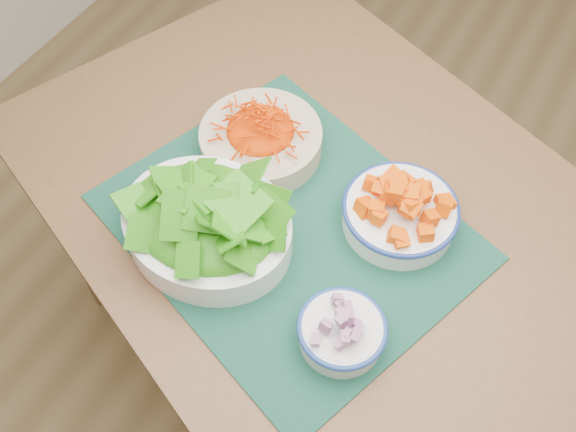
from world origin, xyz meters
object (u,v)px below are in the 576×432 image
(carrot_bowl, at_px, (261,135))
(squash_bowl, at_px, (401,208))
(placemat, at_px, (288,226))
(lettuce_bowl, at_px, (206,219))
(onion_bowl, at_px, (342,330))
(table, at_px, (336,243))

(carrot_bowl, relative_size, squash_bowl, 1.23)
(placemat, height_order, carrot_bowl, carrot_bowl)
(carrot_bowl, distance_m, lettuce_bowl, 0.22)
(squash_bowl, distance_m, onion_bowl, 0.24)
(table, xyz_separation_m, squash_bowl, (0.10, 0.03, 0.14))
(placemat, distance_m, onion_bowl, 0.23)
(table, height_order, carrot_bowl, carrot_bowl)
(placemat, bearing_deg, squash_bowl, 51.09)
(squash_bowl, bearing_deg, lettuce_bowl, -144.71)
(lettuce_bowl, bearing_deg, placemat, 43.81)
(placemat, xyz_separation_m, lettuce_bowl, (-0.10, -0.09, 0.06))
(table, xyz_separation_m, placemat, (-0.07, -0.07, 0.10))
(table, relative_size, placemat, 2.51)
(lettuce_bowl, bearing_deg, table, 46.06)
(lettuce_bowl, bearing_deg, carrot_bowl, 99.96)
(squash_bowl, bearing_deg, table, -162.02)
(carrot_bowl, bearing_deg, placemat, -44.12)
(placemat, height_order, onion_bowl, onion_bowl)
(table, relative_size, squash_bowl, 6.11)
(squash_bowl, xyz_separation_m, lettuce_bowl, (-0.27, -0.19, 0.01))
(lettuce_bowl, distance_m, onion_bowl, 0.28)
(placemat, distance_m, carrot_bowl, 0.18)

